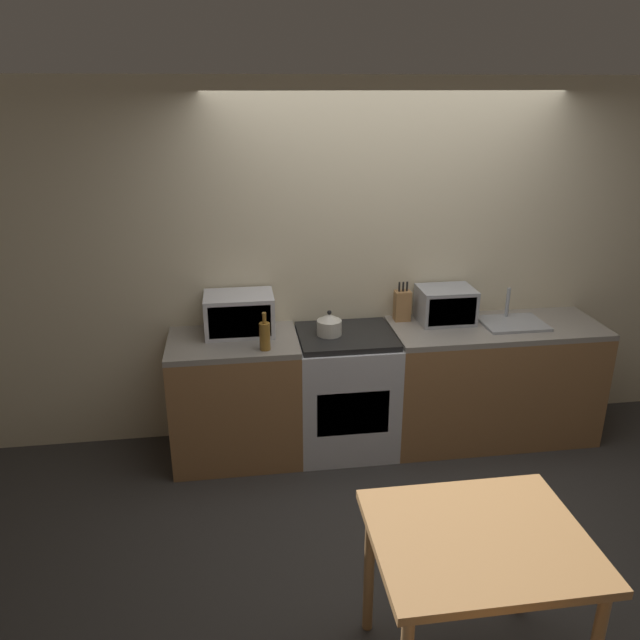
{
  "coord_description": "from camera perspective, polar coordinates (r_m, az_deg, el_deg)",
  "views": [
    {
      "loc": [
        -1.08,
        -3.33,
        2.54
      ],
      "look_at": [
        -0.52,
        0.55,
        1.05
      ],
      "focal_mm": 35.0,
      "sensor_mm": 36.0,
      "label": 1
    }
  ],
  "objects": [
    {
      "name": "ground_plane",
      "position": [
        4.33,
        8.2,
        -15.39
      ],
      "size": [
        16.0,
        16.0,
        0.0
      ],
      "primitive_type": "plane",
      "color": "#33302D"
    },
    {
      "name": "wall_back",
      "position": [
        4.63,
        5.67,
        5.14
      ],
      "size": [
        10.0,
        0.06,
        2.6
      ],
      "color": "beige",
      "rests_on": "ground_plane"
    },
    {
      "name": "counter_left_run",
      "position": [
        4.5,
        -7.73,
        -7.09
      ],
      "size": [
        0.89,
        0.62,
        0.9
      ],
      "color": "olive",
      "rests_on": "ground_plane"
    },
    {
      "name": "counter_right_run",
      "position": [
        4.87,
        15.38,
        -5.41
      ],
      "size": [
        1.54,
        0.62,
        0.9
      ],
      "color": "olive",
      "rests_on": "ground_plane"
    },
    {
      "name": "stove_range",
      "position": [
        4.56,
        2.32,
        -6.52
      ],
      "size": [
        0.7,
        0.62,
        0.9
      ],
      "color": "silver",
      "rests_on": "ground_plane"
    },
    {
      "name": "kettle",
      "position": [
        4.33,
        0.85,
        -0.4
      ],
      "size": [
        0.17,
        0.17,
        0.18
      ],
      "color": "beige",
      "rests_on": "stove_range"
    },
    {
      "name": "microwave",
      "position": [
        4.37,
        -7.39,
        0.56
      ],
      "size": [
        0.48,
        0.33,
        0.28
      ],
      "color": "silver",
      "rests_on": "counter_left_run"
    },
    {
      "name": "bottle",
      "position": [
        4.09,
        -5.07,
        -1.41
      ],
      "size": [
        0.07,
        0.07,
        0.26
      ],
      "color": "olive",
      "rests_on": "counter_left_run"
    },
    {
      "name": "knife_block",
      "position": [
        4.62,
        7.53,
        1.33
      ],
      "size": [
        0.12,
        0.09,
        0.29
      ],
      "color": "#9E7042",
      "rests_on": "counter_right_run"
    },
    {
      "name": "toaster_oven",
      "position": [
        4.64,
        11.42,
        1.35
      ],
      "size": [
        0.4,
        0.31,
        0.26
      ],
      "color": "#999BA0",
      "rests_on": "counter_right_run"
    },
    {
      "name": "sink_basin",
      "position": [
        4.75,
        17.2,
        -0.19
      ],
      "size": [
        0.45,
        0.35,
        0.24
      ],
      "color": "#999BA0",
      "rests_on": "counter_right_run"
    },
    {
      "name": "dining_table",
      "position": [
        2.89,
        14.2,
        -20.1
      ],
      "size": [
        0.9,
        0.75,
        0.78
      ],
      "color": "#9E7042",
      "rests_on": "ground_plane"
    }
  ]
}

